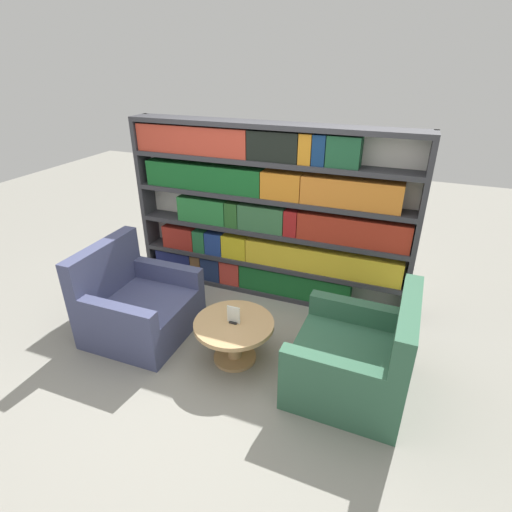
# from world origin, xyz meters

# --- Properties ---
(ground_plane) EXTENTS (14.00, 14.00, 0.00)m
(ground_plane) POSITION_xyz_m (0.00, 0.00, 0.00)
(ground_plane) COLOR gray
(bookshelf) EXTENTS (3.09, 0.30, 1.91)m
(bookshelf) POSITION_xyz_m (-0.02, 1.31, 0.95)
(bookshelf) COLOR silver
(bookshelf) RESTS_ON ground_plane
(armchair_left) EXTENTS (0.90, 0.94, 0.91)m
(armchair_left) POSITION_xyz_m (-0.93, 0.12, 0.29)
(armchair_left) COLOR #42476B
(armchair_left) RESTS_ON ground_plane
(armchair_right) EXTENTS (0.92, 0.96, 0.91)m
(armchair_right) POSITION_xyz_m (1.20, 0.11, 0.29)
(armchair_right) COLOR #336047
(armchair_right) RESTS_ON ground_plane
(coffee_table) EXTENTS (0.71, 0.71, 0.40)m
(coffee_table) POSITION_xyz_m (0.13, 0.08, 0.29)
(coffee_table) COLOR tan
(coffee_table) RESTS_ON ground_plane
(table_sign) EXTENTS (0.12, 0.06, 0.16)m
(table_sign) POSITION_xyz_m (0.13, 0.08, 0.47)
(table_sign) COLOR black
(table_sign) RESTS_ON coffee_table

